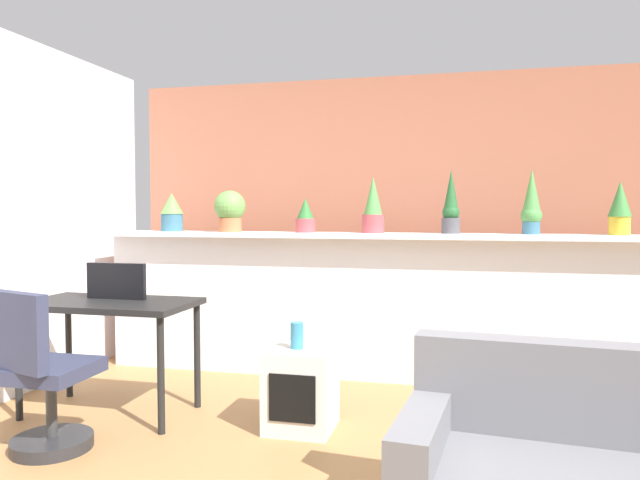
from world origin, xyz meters
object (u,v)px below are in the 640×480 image
Objects in this scene: potted_plant_4 at (451,206)px; side_cube_shelf at (301,389)px; office_chair at (42,383)px; desk at (110,314)px; tv_monitor at (116,281)px; vase_on_shelf at (297,335)px; potted_plant_2 at (305,217)px; potted_plant_1 at (230,210)px; potted_plant_3 at (373,207)px; potted_plant_6 at (620,207)px; potted_plant_5 at (531,204)px; potted_plant_0 at (172,212)px.

side_cube_shelf is at bearing -126.82° from potted_plant_4.
office_chair reaches higher than side_cube_shelf.
tv_monitor is (0.00, 0.08, 0.21)m from desk.
potted_plant_4 reaches higher than vase_on_shelf.
potted_plant_2 is at bearing -178.35° from potted_plant_4.
potted_plant_1 is 0.31× the size of desk.
tv_monitor is at bearing 89.82° from office_chair.
potted_plant_2 is 0.62× the size of potted_plant_3.
potted_plant_3 reaches higher than potted_plant_6.
desk is 2.20× the size of side_cube_shelf.
potted_plant_5 reaches higher than potted_plant_2.
potted_plant_0 is 1.18m from tv_monitor.
potted_plant_0 is 1.71m from potted_plant_3.
potted_plant_1 is 1.20m from tv_monitor.
potted_plant_4 is (0.59, 0.02, 0.01)m from potted_plant_3.
potted_plant_6 is (3.48, 0.01, 0.03)m from potted_plant_0.
potted_plant_0 is 2.31m from potted_plant_4.
potted_plant_3 is at bearing 75.59° from vase_on_shelf.
potted_plant_3 is 1.42m from vase_on_shelf.
office_chair is at bearing -130.79° from potted_plant_3.
side_cube_shelf is at bearing -76.53° from potted_plant_2.
potted_plant_1 is 0.80× the size of tv_monitor.
potted_plant_0 is 0.95× the size of potted_plant_1.
potted_plant_1 is at bearing -177.71° from potted_plant_4.
potted_plant_6 is at bearing 28.67° from office_chair.
potted_plant_6 is 0.77× the size of side_cube_shelf.
tv_monitor is (0.15, -1.07, -0.46)m from potted_plant_0.
potted_plant_5 reaches higher than potted_plant_6.
tv_monitor reaches higher than vase_on_shelf.
potted_plant_2 is 0.30× the size of office_chair.
potted_plant_6 is at bearing 0.23° from potted_plant_0.
side_cube_shelf is at bearing 1.03° from desk.
potted_plant_3 reaches higher than vase_on_shelf.
potted_plant_6 reaches higher than side_cube_shelf.
potted_plant_5 is 0.44× the size of desk.
potted_plant_3 is 1.97m from tv_monitor.
potted_plant_1 reaches higher than office_chair.
tv_monitor reaches higher than side_cube_shelf.
side_cube_shelf is at bearing 24.90° from vase_on_shelf.
potted_plant_0 reaches higher than tv_monitor.
potted_plant_1 is 1.17m from potted_plant_3.
potted_plant_4 is 1.17m from potted_plant_6.
potted_plant_0 is at bearing -179.73° from potted_plant_3.
tv_monitor is at bearing 177.49° from side_cube_shelf.
potted_plant_1 is at bearing -4.60° from potted_plant_0.
potted_plant_4 is (2.31, 0.03, 0.04)m from potted_plant_0.
office_chair is (-3.34, -1.82, -0.98)m from potted_plant_6.
side_cube_shelf is at bearing -150.73° from potted_plant_6.
potted_plant_0 is 0.73× the size of potted_plant_3.
potted_plant_0 is at bearing 141.20° from vase_on_shelf.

